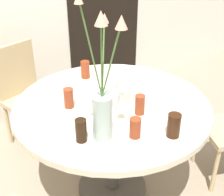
{
  "coord_description": "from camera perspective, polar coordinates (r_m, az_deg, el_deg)",
  "views": [
    {
      "loc": [
        -1.03,
        -1.4,
        1.79
      ],
      "look_at": [
        0.0,
        0.0,
        0.79
      ],
      "focal_mm": 50.0,
      "sensor_mm": 36.0,
      "label": 1
    }
  ],
  "objects": [
    {
      "name": "dining_table",
      "position": [
        2.09,
        0.0,
        -3.9
      ],
      "size": [
        1.28,
        1.28,
        0.75
      ],
      "color": "beige",
      "rests_on": "ground_plane"
    },
    {
      "name": "drink_glass_0",
      "position": [
        1.97,
        -7.92,
        -0.01
      ],
      "size": [
        0.06,
        0.06,
        0.13
      ],
      "color": "maroon",
      "rests_on": "dining_table"
    },
    {
      "name": "drink_glass_2",
      "position": [
        1.7,
        4.27,
        -5.46
      ],
      "size": [
        0.06,
        0.06,
        0.12
      ],
      "color": "maroon",
      "rests_on": "dining_table"
    },
    {
      "name": "drink_glass_4",
      "position": [
        2.34,
        -4.91,
        5.2
      ],
      "size": [
        0.07,
        0.07,
        0.13
      ],
      "color": "maroon",
      "rests_on": "dining_table"
    },
    {
      "name": "chair_far_back",
      "position": [
        2.8,
        -15.58,
        1.36
      ],
      "size": [
        0.48,
        0.48,
        0.9
      ],
      "rotation": [
        0.0,
        0.0,
        0.24
      ],
      "color": "tan",
      "rests_on": "ground_plane"
    },
    {
      "name": "drink_glass_5",
      "position": [
        1.67,
        -5.68,
        -5.92
      ],
      "size": [
        0.06,
        0.06,
        0.13
      ],
      "color": "black",
      "rests_on": "dining_table"
    },
    {
      "name": "doorway_panel",
      "position": [
        3.41,
        -1.26,
        16.9
      ],
      "size": [
        0.9,
        0.01,
        2.05
      ],
      "color": "black",
      "rests_on": "ground_plane"
    },
    {
      "name": "ground_plane",
      "position": [
        2.49,
        0.0,
        -16.0
      ],
      "size": [
        16.0,
        16.0,
        0.0
      ],
      "primitive_type": "plane",
      "color": "gray"
    },
    {
      "name": "birthday_cake",
      "position": [
        2.03,
        0.9,
        0.62
      ],
      "size": [
        0.19,
        0.19,
        0.13
      ],
      "color": "white",
      "rests_on": "dining_table"
    },
    {
      "name": "side_plate",
      "position": [
        1.94,
        11.0,
        -2.82
      ],
      "size": [
        0.19,
        0.19,
        0.01
      ],
      "color": "white",
      "rests_on": "dining_table"
    },
    {
      "name": "flower_vase",
      "position": [
        1.59,
        -1.57,
        -0.29
      ],
      "size": [
        0.31,
        0.26,
        0.79
      ],
      "color": "#9EB2AD",
      "rests_on": "dining_table"
    },
    {
      "name": "drink_glass_3",
      "position": [
        1.72,
        11.23,
        -4.93
      ],
      "size": [
        0.07,
        0.07,
        0.14
      ],
      "color": "#33190C",
      "rests_on": "dining_table"
    },
    {
      "name": "drink_glass_1",
      "position": [
        1.89,
        5.12,
        -1.22
      ],
      "size": [
        0.06,
        0.06,
        0.13
      ],
      "color": "maroon",
      "rests_on": "dining_table"
    }
  ]
}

